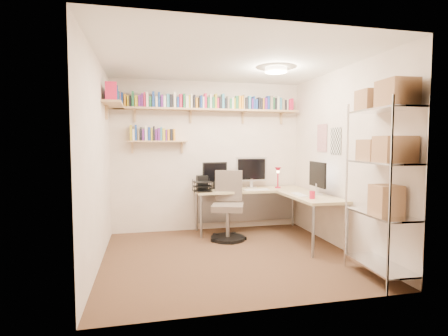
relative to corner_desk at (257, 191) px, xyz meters
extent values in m
plane|color=#40281B|center=(-0.70, -0.95, -0.70)|extent=(3.20, 3.20, 0.00)
cube|color=beige|center=(-0.70, 0.55, 0.55)|extent=(3.20, 0.04, 2.50)
cube|color=beige|center=(-2.30, -0.95, 0.55)|extent=(0.04, 3.00, 2.50)
cube|color=beige|center=(0.90, -0.95, 0.55)|extent=(0.04, 3.00, 2.50)
cube|color=beige|center=(-0.70, -2.45, 0.55)|extent=(3.20, 0.04, 2.50)
cube|color=white|center=(-0.70, -0.95, 1.80)|extent=(3.20, 3.00, 0.04)
cube|color=silver|center=(0.89, -0.40, 0.85)|extent=(0.01, 0.30, 0.42)
cube|color=silver|center=(0.89, -0.80, 0.80)|extent=(0.01, 0.28, 0.38)
cylinder|color=#FFEAC6|center=(0.00, -0.75, 1.76)|extent=(0.30, 0.30, 0.06)
cube|color=tan|center=(-0.70, 0.43, 1.32)|extent=(3.05, 0.25, 0.03)
cube|color=tan|center=(-2.17, 0.00, 1.32)|extent=(0.25, 1.00, 0.03)
cube|color=tan|center=(-1.55, 0.45, 0.80)|extent=(0.95, 0.20, 0.02)
cube|color=tan|center=(-1.90, 0.49, 1.25)|extent=(0.03, 0.20, 0.20)
cube|color=tan|center=(-1.00, 0.49, 1.25)|extent=(0.03, 0.20, 0.20)
cube|color=tan|center=(-0.10, 0.49, 1.25)|extent=(0.03, 0.20, 0.20)
cube|color=tan|center=(0.60, 0.49, 1.25)|extent=(0.03, 0.20, 0.20)
cube|color=gray|center=(-2.16, 0.43, 1.44)|extent=(0.03, 0.15, 0.22)
cube|color=#D91D48|center=(-2.13, 0.43, 1.45)|extent=(0.03, 0.14, 0.25)
cube|color=#1C4095|center=(-2.08, 0.43, 1.44)|extent=(0.03, 0.15, 0.22)
cube|color=orange|center=(-2.04, 0.43, 1.43)|extent=(0.03, 0.12, 0.19)
cube|color=gold|center=(-1.99, 0.43, 1.42)|extent=(0.02, 0.15, 0.17)
cube|color=black|center=(-1.96, 0.43, 1.42)|extent=(0.03, 0.13, 0.17)
cube|color=#246D3F|center=(-1.92, 0.43, 1.45)|extent=(0.04, 0.15, 0.24)
cube|color=gold|center=(-1.87, 0.43, 1.42)|extent=(0.04, 0.14, 0.17)
cube|color=#62217C|center=(-1.82, 0.43, 1.42)|extent=(0.04, 0.12, 0.19)
cube|color=#62217C|center=(-1.78, 0.43, 1.44)|extent=(0.03, 0.14, 0.22)
cube|color=#D91D48|center=(-1.74, 0.43, 1.45)|extent=(0.03, 0.14, 0.23)
cube|color=white|center=(-1.70, 0.43, 1.45)|extent=(0.04, 0.12, 0.23)
cube|color=#246D3F|center=(-1.65, 0.43, 1.42)|extent=(0.03, 0.12, 0.17)
cube|color=#1C4095|center=(-1.60, 0.43, 1.45)|extent=(0.04, 0.13, 0.25)
cube|color=white|center=(-1.56, 0.43, 1.42)|extent=(0.03, 0.12, 0.17)
cube|color=#1C4095|center=(-1.52, 0.43, 1.45)|extent=(0.03, 0.12, 0.24)
cube|color=#62217C|center=(-1.47, 0.43, 1.43)|extent=(0.04, 0.15, 0.20)
cube|color=white|center=(-1.43, 0.43, 1.42)|extent=(0.04, 0.13, 0.18)
cube|color=teal|center=(-1.37, 0.43, 1.44)|extent=(0.04, 0.11, 0.22)
cube|color=black|center=(-1.32, 0.43, 1.44)|extent=(0.04, 0.14, 0.21)
cube|color=white|center=(-1.27, 0.43, 1.45)|extent=(0.04, 0.13, 0.25)
cube|color=#1C4095|center=(-1.22, 0.43, 1.42)|extent=(0.03, 0.12, 0.17)
cube|color=#D91D48|center=(-1.17, 0.43, 1.44)|extent=(0.04, 0.12, 0.22)
cube|color=#246D3F|center=(-1.12, 0.43, 1.44)|extent=(0.03, 0.14, 0.23)
cube|color=white|center=(-1.07, 0.43, 1.43)|extent=(0.04, 0.14, 0.19)
cube|color=gold|center=(-1.03, 0.43, 1.44)|extent=(0.02, 0.11, 0.21)
cube|color=white|center=(-1.00, 0.43, 1.45)|extent=(0.03, 0.13, 0.23)
cube|color=black|center=(-0.96, 0.43, 1.44)|extent=(0.03, 0.13, 0.21)
cube|color=orange|center=(-0.92, 0.43, 1.42)|extent=(0.03, 0.13, 0.17)
cube|color=black|center=(-0.87, 0.43, 1.42)|extent=(0.02, 0.14, 0.17)
cube|color=#1C4095|center=(-0.84, 0.43, 1.44)|extent=(0.03, 0.14, 0.21)
cube|color=white|center=(-0.80, 0.43, 1.42)|extent=(0.03, 0.12, 0.19)
cube|color=#D91D48|center=(-0.77, 0.43, 1.45)|extent=(0.04, 0.13, 0.25)
cube|color=#246D3F|center=(-0.72, 0.43, 1.42)|extent=(0.04, 0.13, 0.18)
cube|color=white|center=(-0.68, 0.43, 1.45)|extent=(0.03, 0.11, 0.23)
cube|color=#246D3F|center=(-0.64, 0.43, 1.42)|extent=(0.04, 0.14, 0.19)
cube|color=gold|center=(-0.60, 0.43, 1.45)|extent=(0.03, 0.12, 0.24)
cube|color=#D91D48|center=(-0.56, 0.43, 1.42)|extent=(0.03, 0.13, 0.18)
cube|color=black|center=(-0.52, 0.43, 1.43)|extent=(0.04, 0.12, 0.19)
cube|color=teal|center=(-0.47, 0.43, 1.45)|extent=(0.04, 0.13, 0.25)
cube|color=black|center=(-0.43, 0.43, 1.42)|extent=(0.04, 0.11, 0.18)
cube|color=gray|center=(-0.39, 0.43, 1.44)|extent=(0.03, 0.13, 0.21)
cube|color=#246D3F|center=(-0.35, 0.43, 1.42)|extent=(0.04, 0.14, 0.17)
cube|color=white|center=(-0.32, 0.43, 1.42)|extent=(0.02, 0.14, 0.19)
cube|color=gold|center=(-0.28, 0.43, 1.42)|extent=(0.03, 0.11, 0.18)
cube|color=#246D3F|center=(-0.24, 0.43, 1.44)|extent=(0.04, 0.11, 0.22)
cube|color=orange|center=(-0.19, 0.43, 1.44)|extent=(0.04, 0.14, 0.22)
cube|color=orange|center=(-0.15, 0.43, 1.44)|extent=(0.03, 0.13, 0.22)
cube|color=gray|center=(-0.12, 0.43, 1.45)|extent=(0.02, 0.14, 0.24)
cube|color=black|center=(-0.07, 0.43, 1.43)|extent=(0.04, 0.15, 0.20)
cube|color=teal|center=(-0.02, 0.43, 1.44)|extent=(0.04, 0.11, 0.23)
cube|color=#62217C|center=(0.03, 0.43, 1.42)|extent=(0.02, 0.14, 0.18)
cube|color=#1C4095|center=(0.05, 0.43, 1.44)|extent=(0.02, 0.14, 0.22)
cube|color=#1C4095|center=(0.09, 0.43, 1.42)|extent=(0.04, 0.14, 0.18)
cube|color=black|center=(0.15, 0.43, 1.43)|extent=(0.03, 0.14, 0.21)
cube|color=black|center=(0.19, 0.43, 1.43)|extent=(0.04, 0.13, 0.19)
cube|color=orange|center=(0.22, 0.43, 1.43)|extent=(0.02, 0.12, 0.20)
cube|color=#62217C|center=(0.26, 0.43, 1.43)|extent=(0.04, 0.14, 0.20)
cube|color=#1C4095|center=(0.31, 0.43, 1.45)|extent=(0.04, 0.12, 0.24)
cube|color=gray|center=(0.36, 0.43, 1.45)|extent=(0.04, 0.15, 0.24)
cube|color=#246D3F|center=(0.40, 0.43, 1.44)|extent=(0.02, 0.14, 0.22)
cube|color=black|center=(0.44, 0.43, 1.43)|extent=(0.04, 0.13, 0.20)
cube|color=white|center=(0.49, 0.43, 1.45)|extent=(0.04, 0.12, 0.23)
cube|color=teal|center=(0.53, 0.43, 1.44)|extent=(0.03, 0.15, 0.21)
cube|color=gray|center=(0.58, 0.43, 1.43)|extent=(0.04, 0.15, 0.20)
cube|color=black|center=(0.62, 0.43, 1.42)|extent=(0.03, 0.15, 0.18)
cube|color=white|center=(0.66, 0.43, 1.43)|extent=(0.02, 0.12, 0.19)
cube|color=#D91D48|center=(0.70, 0.43, 1.42)|extent=(0.04, 0.15, 0.19)
cube|color=#D91D48|center=(0.75, 0.43, 1.43)|extent=(0.03, 0.12, 0.21)
cube|color=#D91D48|center=(-2.17, -0.43, 1.45)|extent=(0.15, 0.04, 0.24)
cube|color=#D91D48|center=(-2.17, -0.38, 1.44)|extent=(0.13, 0.04, 0.21)
cube|color=black|center=(-2.17, -0.33, 1.45)|extent=(0.11, 0.03, 0.23)
cube|color=#246D3F|center=(-2.17, -0.29, 1.42)|extent=(0.11, 0.04, 0.17)
cube|color=#1C4095|center=(-2.17, -0.26, 1.44)|extent=(0.15, 0.03, 0.22)
cube|color=black|center=(-2.17, -0.21, 1.43)|extent=(0.12, 0.04, 0.20)
cube|color=#D91D48|center=(-2.17, -0.16, 1.44)|extent=(0.13, 0.04, 0.22)
cube|color=teal|center=(-2.17, -0.12, 1.42)|extent=(0.13, 0.03, 0.18)
cube|color=#1C4095|center=(-2.17, -0.08, 1.45)|extent=(0.13, 0.02, 0.24)
cube|color=#246D3F|center=(-2.17, -0.04, 1.44)|extent=(0.13, 0.03, 0.21)
cube|color=#1C4095|center=(-2.17, 0.00, 1.43)|extent=(0.12, 0.03, 0.20)
cube|color=#1C4095|center=(-2.17, 0.05, 1.42)|extent=(0.14, 0.04, 0.19)
cube|color=teal|center=(-2.17, 0.09, 1.43)|extent=(0.14, 0.03, 0.19)
cube|color=black|center=(-2.17, 0.13, 1.43)|extent=(0.15, 0.04, 0.20)
cube|color=white|center=(-2.17, 0.18, 1.44)|extent=(0.15, 0.04, 0.22)
cube|color=orange|center=(-2.17, 0.24, 1.45)|extent=(0.11, 0.04, 0.23)
cube|color=#246D3F|center=(-2.17, 0.29, 1.44)|extent=(0.12, 0.04, 0.22)
cube|color=#D91D48|center=(-2.17, 0.34, 1.42)|extent=(0.14, 0.04, 0.19)
cube|color=white|center=(-2.17, 0.38, 1.42)|extent=(0.15, 0.02, 0.19)
cube|color=orange|center=(-2.17, 0.41, 1.44)|extent=(0.11, 0.03, 0.22)
cube|color=gold|center=(-1.96, 0.45, 0.93)|extent=(0.03, 0.12, 0.24)
cube|color=white|center=(-1.92, 0.45, 0.90)|extent=(0.03, 0.12, 0.18)
cube|color=#1C4095|center=(-1.88, 0.45, 0.93)|extent=(0.03, 0.13, 0.25)
cube|color=gray|center=(-1.84, 0.45, 0.90)|extent=(0.03, 0.13, 0.19)
cube|color=black|center=(-1.80, 0.45, 0.91)|extent=(0.02, 0.12, 0.21)
cube|color=#62217C|center=(-1.77, 0.45, 0.90)|extent=(0.03, 0.14, 0.18)
cube|color=white|center=(-1.72, 0.45, 0.93)|extent=(0.04, 0.12, 0.23)
cube|color=#1C4095|center=(-1.68, 0.45, 0.91)|extent=(0.04, 0.14, 0.21)
cube|color=gold|center=(-1.64, 0.45, 0.91)|extent=(0.02, 0.13, 0.20)
cube|color=black|center=(-1.60, 0.45, 0.92)|extent=(0.02, 0.12, 0.23)
cube|color=#62217C|center=(-1.57, 0.45, 0.90)|extent=(0.03, 0.12, 0.18)
cube|color=#62217C|center=(-1.52, 0.45, 0.91)|extent=(0.04, 0.13, 0.20)
cube|color=teal|center=(-1.49, 0.45, 0.92)|extent=(0.03, 0.12, 0.22)
cube|color=gold|center=(-1.45, 0.45, 0.91)|extent=(0.04, 0.15, 0.19)
cube|color=#62217C|center=(-1.41, 0.45, 0.90)|extent=(0.03, 0.12, 0.17)
cube|color=orange|center=(-1.37, 0.45, 0.90)|extent=(0.03, 0.11, 0.18)
cube|color=black|center=(-1.33, 0.45, 0.90)|extent=(0.04, 0.13, 0.19)
cube|color=orange|center=(-1.28, 0.45, 0.90)|extent=(0.03, 0.14, 0.19)
cube|color=#CFB487|center=(-0.05, 0.23, -0.01)|extent=(1.83, 0.58, 0.04)
cube|color=#CFB487|center=(0.58, -0.66, -0.01)|extent=(0.58, 1.25, 0.04)
cylinder|color=gray|center=(-0.91, -0.01, -0.37)|extent=(0.04, 0.04, 0.68)
cylinder|color=gray|center=(-0.91, 0.47, -0.37)|extent=(0.04, 0.04, 0.68)
cylinder|color=gray|center=(0.82, 0.47, -0.37)|extent=(0.04, 0.04, 0.68)
cylinder|color=gray|center=(0.34, -1.24, -0.37)|extent=(0.04, 0.04, 0.68)
cylinder|color=gray|center=(0.82, -1.24, -0.37)|extent=(0.04, 0.04, 0.68)
cube|color=gray|center=(-0.05, 0.48, -0.32)|extent=(1.74, 0.02, 0.53)
cube|color=silver|center=(0.00, 0.35, 0.33)|extent=(0.53, 0.03, 0.41)
cube|color=black|center=(0.00, 0.33, 0.33)|extent=(0.48, 0.00, 0.35)
cube|color=black|center=(-0.62, 0.35, 0.29)|extent=(0.42, 0.03, 0.33)
cube|color=black|center=(0.72, -0.62, 0.31)|extent=(0.03, 0.56, 0.37)
cube|color=silver|center=(0.70, -0.62, 0.31)|extent=(0.00, 0.50, 0.31)
cube|color=white|center=(0.00, 0.06, 0.02)|extent=(0.41, 0.13, 0.01)
cube|color=white|center=(0.44, -0.62, 0.02)|extent=(0.13, 0.39, 0.01)
cylinder|color=#B10F2E|center=(0.44, 0.23, 0.02)|extent=(0.10, 0.10, 0.02)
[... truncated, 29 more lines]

